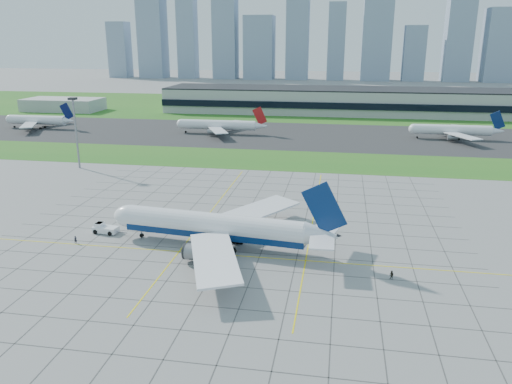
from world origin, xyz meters
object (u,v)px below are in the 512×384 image
at_px(light_mast, 75,124).
at_px(distant_jet_0, 38,120).
at_px(crew_near, 76,240).
at_px(distant_jet_1, 219,125).
at_px(airliner, 216,227).
at_px(distant_jet_2, 453,130).
at_px(crew_far, 392,275).
at_px(pushback_tug, 104,228).

bearing_deg(light_mast, distant_jet_0, 130.21).
distance_m(light_mast, crew_near, 76.64).
relative_size(light_mast, distant_jet_1, 0.58).
relative_size(light_mast, airliner, 0.46).
relative_size(distant_jet_1, distant_jet_2, 1.03).
height_order(airliner, crew_far, airliner).
height_order(light_mast, crew_far, light_mast).
bearing_deg(crew_far, distant_jet_1, 161.13).
distance_m(light_mast, distant_jet_0, 101.46).
relative_size(airliner, crew_far, 29.50).
bearing_deg(light_mast, distant_jet_1, 66.49).
relative_size(light_mast, distant_jet_0, 0.60).
bearing_deg(distant_jet_2, crew_far, -104.96).
distance_m(pushback_tug, distant_jet_2, 177.40).
bearing_deg(distant_jet_1, crew_far, -64.61).
bearing_deg(airliner, crew_far, -8.79).
xyz_separation_m(airliner, distant_jet_1, (-33.70, 140.10, -0.22)).
xyz_separation_m(pushback_tug, crew_far, (66.58, -13.83, -0.16)).
bearing_deg(airliner, crew_near, -166.56).
bearing_deg(distant_jet_2, pushback_tug, -127.46).
distance_m(airliner, distant_jet_1, 144.10).
distance_m(light_mast, distant_jet_2, 168.11).
bearing_deg(airliner, distant_jet_1, 110.14).
bearing_deg(light_mast, pushback_tug, -56.87).
distance_m(crew_far, distant_jet_0, 226.86).
bearing_deg(distant_jet_1, crew_near, -89.48).
xyz_separation_m(crew_far, distant_jet_1, (-71.42, 150.49, 3.55)).
distance_m(pushback_tug, distant_jet_0, 171.09).
relative_size(pushback_tug, distant_jet_1, 0.20).
height_order(pushback_tug, distant_jet_0, distant_jet_0).
bearing_deg(crew_near, crew_far, -53.58).
xyz_separation_m(pushback_tug, distant_jet_2, (107.89, 140.79, 3.39)).
height_order(pushback_tug, distant_jet_1, distant_jet_1).
xyz_separation_m(airliner, distant_jet_2, (79.03, 144.23, -0.22)).
bearing_deg(airliner, distant_jet_0, 140.14).
bearing_deg(light_mast, airliner, -42.85).
xyz_separation_m(light_mast, crew_far, (105.16, -72.94, -15.25)).
height_order(crew_far, distant_jet_1, distant_jet_1).
relative_size(crew_near, distant_jet_2, 0.04).
xyz_separation_m(airliner, distant_jet_0, (-132.51, 139.52, -0.22)).
bearing_deg(distant_jet_0, pushback_tug, -52.70).
bearing_deg(light_mast, distant_jet_2, 29.14).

